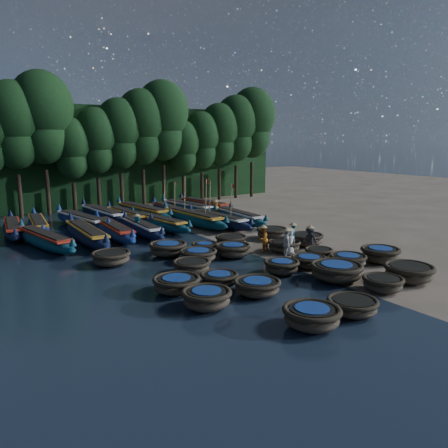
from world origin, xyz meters
TOP-DOWN VIEW (x-y plane):
  - ground at (0.00, 0.00)m, footprint 120.00×120.00m
  - foliage_wall at (0.00, 23.50)m, footprint 40.00×3.00m
  - coracle_1 at (-4.62, -10.31)m, footprint 2.32×2.32m
  - coracle_2 at (-2.41, -10.34)m, footprint 2.06×2.06m
  - coracle_3 at (0.85, -9.37)m, footprint 2.14×2.14m
  - coracle_4 at (3.06, -9.23)m, footprint 2.47×2.47m
  - coracle_5 at (-6.79, -6.58)m, footprint 2.42×2.42m
  - coracle_6 at (-4.11, -6.51)m, footprint 2.58×2.58m
  - coracle_7 at (0.33, -7.12)m, footprint 3.03×3.03m
  - coracle_8 at (2.65, -5.88)m, footprint 2.16×2.16m
  - coracle_9 at (4.78, -6.35)m, footprint 2.18×2.18m
  - coracle_10 at (-6.90, -4.21)m, footprint 2.52×2.52m
  - coracle_11 at (-4.84, -4.58)m, footprint 2.21×2.21m
  - coracle_12 at (-1.18, -4.83)m, footprint 2.22×2.22m
  - coracle_13 at (0.78, -4.82)m, footprint 2.34×2.34m
  - coracle_14 at (2.42, -3.96)m, footprint 1.77×1.77m
  - coracle_15 at (-4.92, -2.18)m, footprint 2.19×2.19m
  - coracle_16 at (-3.55, -0.55)m, footprint 2.10×2.10m
  - coracle_17 at (-1.34, -0.78)m, footprint 2.10×2.10m
  - coracle_18 at (1.97, -1.54)m, footprint 2.06×2.06m
  - coracle_19 at (4.17, -1.21)m, footprint 2.53×2.53m
  - coracle_20 at (-7.79, 1.63)m, footprint 2.40×2.40m
  - coracle_21 at (-4.34, 1.60)m, footprint 2.26×2.26m
  - coracle_22 at (-2.20, 0.95)m, footprint 1.82×1.82m
  - coracle_23 at (0.11, 1.45)m, footprint 2.04×2.04m
  - coracle_24 at (3.62, 1.50)m, footprint 2.26×2.26m
  - long_boat_1 at (-9.90, 7.62)m, footprint 2.81×8.14m
  - long_boat_2 at (-7.30, 7.51)m, footprint 1.78×8.78m
  - long_boat_3 at (-5.32, 7.98)m, footprint 1.89×8.41m
  - long_boat_4 at (-3.36, 7.76)m, footprint 1.72×7.89m
  - long_boat_5 at (-1.45, 8.74)m, footprint 2.41×8.03m
  - long_boat_6 at (1.46, 8.61)m, footprint 2.08×9.03m
  - long_boat_7 at (2.87, 7.12)m, footprint 1.95×8.22m
  - long_boat_8 at (5.01, 7.40)m, footprint 2.04×8.17m
  - long_boat_9 at (-10.92, 12.73)m, footprint 2.22×7.73m
  - long_boat_10 at (-9.14, 13.20)m, footprint 2.24×7.71m
  - long_boat_11 at (-6.10, 12.55)m, footprint 2.85×8.60m
  - long_boat_12 at (-3.82, 14.44)m, footprint 2.16×8.81m
  - long_boat_13 at (-2.23, 12.75)m, footprint 1.91×8.21m
  - long_boat_14 at (-0.51, 13.83)m, footprint 2.57×8.95m
  - long_boat_15 at (2.08, 14.04)m, footprint 1.88×7.34m
  - long_boat_16 at (3.93, 13.79)m, footprint 2.42×8.35m
  - long_boat_17 at (5.99, 14.21)m, footprint 2.10×8.36m
  - fisherman_0 at (1.71, -2.28)m, footprint 0.88×0.70m
  - fisherman_1 at (3.01, -1.16)m, footprint 0.67×0.65m
  - fisherman_2 at (0.83, -0.89)m, footprint 0.93×0.81m
  - fisherman_3 at (3.25, -2.41)m, footprint 0.82×1.13m
  - fisherman_4 at (0.85, -2.96)m, footprint 0.92×1.12m
  - fisherman_5 at (-3.60, 7.76)m, footprint 0.72×1.45m
  - fisherman_6 at (4.53, 9.96)m, footprint 0.91×0.76m
  - tree_3 at (-9.10, 20.00)m, footprint 4.92×4.92m
  - tree_4 at (-6.80, 20.00)m, footprint 5.34×5.34m
  - tree_5 at (-4.50, 20.00)m, footprint 3.68×3.68m
  - tree_6 at (-2.20, 20.00)m, footprint 4.09×4.09m
  - tree_7 at (0.10, 20.00)m, footprint 4.51×4.51m
  - tree_8 at (2.40, 20.00)m, footprint 4.92×4.92m
  - tree_9 at (4.70, 20.00)m, footprint 5.34×5.34m
  - tree_10 at (7.00, 20.00)m, footprint 3.68×3.68m
  - tree_11 at (9.30, 20.00)m, footprint 4.09×4.09m
  - tree_12 at (11.60, 20.00)m, footprint 4.51×4.51m
  - tree_13 at (13.90, 20.00)m, footprint 4.92×4.92m
  - tree_14 at (16.20, 20.00)m, footprint 5.34×5.34m

SIDE VIEW (x-z plane):
  - ground at x=0.00m, z-range 0.00..0.00m
  - coracle_22 at x=-2.20m, z-range 0.05..0.68m
  - coracle_11 at x=-4.84m, z-range 0.05..0.68m
  - coracle_13 at x=0.78m, z-range 0.05..0.69m
  - coracle_14 at x=2.42m, z-range 0.05..0.70m
  - coracle_2 at x=-2.41m, z-range 0.05..0.70m
  - coracle_23 at x=0.11m, z-range 0.05..0.72m
  - coracle_8 at x=2.65m, z-range 0.05..0.72m
  - coracle_18 at x=1.97m, z-range 0.05..0.74m
  - coracle_3 at x=0.85m, z-range 0.05..0.74m
  - coracle_15 at x=-4.92m, z-range 0.05..0.75m
  - coracle_6 at x=-4.11m, z-range 0.05..0.75m
  - coracle_12 at x=-1.18m, z-range 0.06..0.77m
  - coracle_16 at x=-3.55m, z-range 0.06..0.77m
  - coracle_10 at x=-6.90m, z-range 0.06..0.78m
  - coracle_20 at x=-7.79m, z-range 0.05..0.81m
  - coracle_24 at x=3.62m, z-range 0.05..0.82m
  - coracle_17 at x=-1.34m, z-range 0.06..0.83m
  - coracle_19 at x=4.17m, z-range 0.06..0.84m
  - coracle_21 at x=-4.34m, z-range 0.06..0.85m
  - coracle_5 at x=-6.79m, z-range 0.06..0.86m
  - coracle_1 at x=-4.62m, z-range 0.06..0.86m
  - coracle_4 at x=3.06m, z-range 0.06..0.90m
  - coracle_7 at x=0.33m, z-range 0.07..0.92m
  - coracle_9 at x=4.78m, z-range 0.07..0.92m
  - long_boat_15 at x=2.08m, z-range -1.07..2.06m
  - long_boat_10 at x=-9.14m, z-range -0.16..1.20m
  - long_boat_9 at x=-10.92m, z-range -0.16..1.20m
  - long_boat_4 at x=-3.36m, z-range -0.17..1.22m
  - long_boat_5 at x=-1.45m, z-range -0.17..1.25m
  - long_boat_8 at x=5.01m, z-range -0.17..1.27m
  - long_boat_13 at x=-2.23m, z-range -0.17..1.27m
  - long_boat_1 at x=-9.90m, z-range -0.17..1.28m
  - long_boat_7 at x=2.87m, z-range -1.19..2.30m
  - long_boat_17 at x=5.99m, z-range -0.18..1.30m
  - long_boat_16 at x=3.93m, z-range -0.18..1.30m
  - long_boat_3 at x=-5.32m, z-range -0.18..1.31m
  - long_boat_11 at x=-6.10m, z-range -0.18..1.35m
  - long_boat_2 at x=-7.30m, z-range -0.18..1.36m
  - long_boat_12 at x=-3.82m, z-range -0.19..1.37m
  - long_boat_14 at x=-0.51m, z-range -0.19..1.40m
  - long_boat_6 at x=1.46m, z-range -1.31..2.53m
  - fisherman_5 at x=-3.60m, z-range -0.06..1.64m
  - fisherman_3 at x=3.25m, z-range -0.06..1.71m
  - fisherman_0 at x=1.71m, z-range -0.03..1.75m
  - fisherman_2 at x=0.83m, z-range -0.05..1.77m
  - fisherman_6 at x=4.53m, z-range -0.03..1.75m
  - fisherman_1 at x=3.01m, z-range 0.01..1.77m
  - fisherman_4 at x=0.85m, z-range -0.04..1.94m
  - foliage_wall at x=0.00m, z-range 0.00..10.00m
  - tree_5 at x=-4.50m, z-range 1.63..10.31m
  - tree_10 at x=7.00m, z-range 1.63..10.31m
  - tree_6 at x=-2.20m, z-range 1.82..11.47m
  - tree_11 at x=9.30m, z-range 1.82..11.47m
  - tree_7 at x=0.10m, z-range 2.01..12.64m
  - tree_12 at x=11.60m, z-range 2.01..12.64m
  - tree_3 at x=-9.10m, z-range 2.19..13.80m
  - tree_8 at x=2.40m, z-range 2.19..13.80m
  - tree_13 at x=13.90m, z-range 2.19..13.80m
  - tree_4 at x=-6.80m, z-range 2.38..14.96m
  - tree_9 at x=4.70m, z-range 2.38..14.96m
  - tree_14 at x=16.20m, z-range 2.38..14.96m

